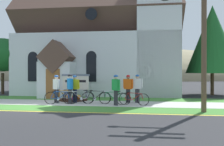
{
  "coord_description": "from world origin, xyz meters",
  "views": [
    {
      "loc": [
        5.86,
        -12.22,
        1.93
      ],
      "look_at": [
        3.67,
        4.35,
        1.81
      ],
      "focal_mm": 38.81,
      "sensor_mm": 36.0,
      "label": 1
    }
  ],
  "objects_px": {
    "cyclist_in_red_jersey": "(75,87)",
    "church_sign": "(76,83)",
    "cyclist_in_green_jersey": "(128,86)",
    "cyclist_in_white_jersey": "(70,86)",
    "cyclist_in_orange_jersey": "(116,87)",
    "yard_deciduous_tree": "(3,55)",
    "bicycle_black": "(134,99)",
    "utility_pole": "(202,20)",
    "bicycle_white": "(60,98)",
    "bicycle_green": "(66,96)",
    "roadside_conifer": "(212,39)",
    "bicycle_silver": "(113,98)",
    "cyclist_in_blue_jersey": "(137,86)",
    "cyclist_in_yellow_jersey": "(56,87)",
    "bicycle_red": "(80,97)",
    "bicycle_yellow": "(96,97)"
  },
  "relations": [
    {
      "from": "cyclist_in_blue_jersey",
      "to": "roadside_conifer",
      "type": "distance_m",
      "value": 8.79
    },
    {
      "from": "utility_pole",
      "to": "cyclist_in_orange_jersey",
      "type": "bearing_deg",
      "value": 159.13
    },
    {
      "from": "cyclist_in_red_jersey",
      "to": "cyclist_in_green_jersey",
      "type": "xyz_separation_m",
      "value": [
        3.23,
        0.42,
        0.02
      ]
    },
    {
      "from": "bicycle_white",
      "to": "bicycle_silver",
      "type": "bearing_deg",
      "value": 5.39
    },
    {
      "from": "bicycle_white",
      "to": "cyclist_in_blue_jersey",
      "type": "xyz_separation_m",
      "value": [
        4.51,
        1.14,
        0.64
      ]
    },
    {
      "from": "bicycle_black",
      "to": "bicycle_white",
      "type": "distance_m",
      "value": 4.33
    },
    {
      "from": "cyclist_in_green_jersey",
      "to": "cyclist_in_white_jersey",
      "type": "xyz_separation_m",
      "value": [
        -3.44,
        -0.71,
        0.03
      ]
    },
    {
      "from": "bicycle_silver",
      "to": "bicycle_white",
      "type": "relative_size",
      "value": 0.98
    },
    {
      "from": "bicycle_black",
      "to": "cyclist_in_white_jersey",
      "type": "height_order",
      "value": "cyclist_in_white_jersey"
    },
    {
      "from": "cyclist_in_orange_jersey",
      "to": "bicycle_white",
      "type": "bearing_deg",
      "value": 176.87
    },
    {
      "from": "bicycle_green",
      "to": "cyclist_in_yellow_jersey",
      "type": "height_order",
      "value": "cyclist_in_yellow_jersey"
    },
    {
      "from": "cyclist_in_green_jersey",
      "to": "cyclist_in_blue_jersey",
      "type": "height_order",
      "value": "cyclist_in_blue_jersey"
    },
    {
      "from": "bicycle_black",
      "to": "roadside_conifer",
      "type": "distance_m",
      "value": 9.81
    },
    {
      "from": "bicycle_red",
      "to": "cyclist_in_blue_jersey",
      "type": "distance_m",
      "value": 3.54
    },
    {
      "from": "church_sign",
      "to": "cyclist_in_blue_jersey",
      "type": "distance_m",
      "value": 4.42
    },
    {
      "from": "yard_deciduous_tree",
      "to": "cyclist_in_blue_jersey",
      "type": "bearing_deg",
      "value": -20.18
    },
    {
      "from": "bicycle_white",
      "to": "cyclist_in_red_jersey",
      "type": "relative_size",
      "value": 1.06
    },
    {
      "from": "church_sign",
      "to": "cyclist_in_red_jersey",
      "type": "distance_m",
      "value": 1.81
    },
    {
      "from": "bicycle_yellow",
      "to": "yard_deciduous_tree",
      "type": "height_order",
      "value": "yard_deciduous_tree"
    },
    {
      "from": "cyclist_in_blue_jersey",
      "to": "yard_deciduous_tree",
      "type": "relative_size",
      "value": 0.37
    },
    {
      "from": "bicycle_silver",
      "to": "cyclist_in_orange_jersey",
      "type": "height_order",
      "value": "cyclist_in_orange_jersey"
    },
    {
      "from": "cyclist_in_green_jersey",
      "to": "bicycle_red",
      "type": "bearing_deg",
      "value": -164.61
    },
    {
      "from": "bicycle_black",
      "to": "cyclist_in_blue_jersey",
      "type": "relative_size",
      "value": 1.01
    },
    {
      "from": "bicycle_black",
      "to": "utility_pole",
      "type": "bearing_deg",
      "value": -31.03
    },
    {
      "from": "bicycle_green",
      "to": "cyclist_in_green_jersey",
      "type": "height_order",
      "value": "cyclist_in_green_jersey"
    },
    {
      "from": "church_sign",
      "to": "cyclist_in_blue_jersey",
      "type": "xyz_separation_m",
      "value": [
        4.24,
        -1.24,
        -0.11
      ]
    },
    {
      "from": "bicycle_silver",
      "to": "utility_pole",
      "type": "distance_m",
      "value": 6.33
    },
    {
      "from": "cyclist_in_orange_jersey",
      "to": "yard_deciduous_tree",
      "type": "height_order",
      "value": "yard_deciduous_tree"
    },
    {
      "from": "bicycle_silver",
      "to": "bicycle_green",
      "type": "relative_size",
      "value": 1.05
    },
    {
      "from": "bicycle_silver",
      "to": "church_sign",
      "type": "bearing_deg",
      "value": 143.96
    },
    {
      "from": "bicycle_red",
      "to": "bicycle_green",
      "type": "height_order",
      "value": "bicycle_red"
    },
    {
      "from": "bicycle_black",
      "to": "cyclist_in_green_jersey",
      "type": "height_order",
      "value": "cyclist_in_green_jersey"
    },
    {
      "from": "cyclist_in_white_jersey",
      "to": "utility_pole",
      "type": "distance_m",
      "value": 8.12
    },
    {
      "from": "cyclist_in_red_jersey",
      "to": "church_sign",
      "type": "bearing_deg",
      "value": 104.53
    },
    {
      "from": "bicycle_black",
      "to": "cyclist_in_red_jersey",
      "type": "xyz_separation_m",
      "value": [
        -3.6,
        0.48,
        0.62
      ]
    },
    {
      "from": "bicycle_white",
      "to": "cyclist_in_red_jersey",
      "type": "height_order",
      "value": "cyclist_in_red_jersey"
    },
    {
      "from": "bicycle_silver",
      "to": "cyclist_in_red_jersey",
      "type": "relative_size",
      "value": 1.05
    },
    {
      "from": "bicycle_silver",
      "to": "cyclist_in_red_jersey",
      "type": "xyz_separation_m",
      "value": [
        -2.42,
        0.35,
        0.61
      ]
    },
    {
      "from": "bicycle_silver",
      "to": "roadside_conifer",
      "type": "bearing_deg",
      "value": 41.47
    },
    {
      "from": "cyclist_in_blue_jersey",
      "to": "roadside_conifer",
      "type": "xyz_separation_m",
      "value": [
        5.86,
        5.54,
        3.49
      ]
    },
    {
      "from": "bicycle_black",
      "to": "yard_deciduous_tree",
      "type": "relative_size",
      "value": 0.37
    },
    {
      "from": "bicycle_silver",
      "to": "roadside_conifer",
      "type": "relative_size",
      "value": 0.24
    },
    {
      "from": "bicycle_silver",
      "to": "bicycle_yellow",
      "type": "distance_m",
      "value": 1.07
    },
    {
      "from": "bicycle_silver",
      "to": "cyclist_in_yellow_jersey",
      "type": "distance_m",
      "value": 3.56
    },
    {
      "from": "cyclist_in_white_jersey",
      "to": "yard_deciduous_tree",
      "type": "height_order",
      "value": "yard_deciduous_tree"
    },
    {
      "from": "cyclist_in_yellow_jersey",
      "to": "cyclist_in_red_jersey",
      "type": "distance_m",
      "value": 1.11
    },
    {
      "from": "bicycle_green",
      "to": "roadside_conifer",
      "type": "relative_size",
      "value": 0.23
    },
    {
      "from": "cyclist_in_green_jersey",
      "to": "cyclist_in_orange_jersey",
      "type": "bearing_deg",
      "value": -115.81
    },
    {
      "from": "bicycle_silver",
      "to": "yard_deciduous_tree",
      "type": "relative_size",
      "value": 0.37
    },
    {
      "from": "cyclist_in_green_jersey",
      "to": "cyclist_in_white_jersey",
      "type": "bearing_deg",
      "value": -168.32
    }
  ]
}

